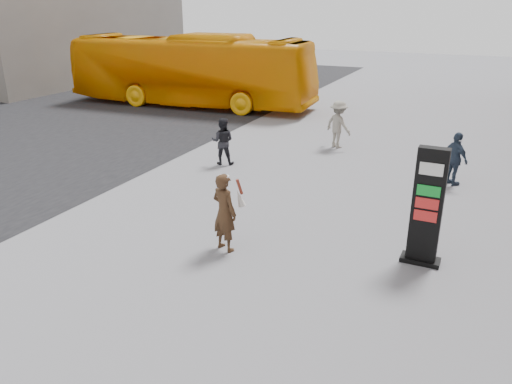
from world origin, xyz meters
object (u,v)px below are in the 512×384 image
at_px(pedestrian_a, 223,141).
at_px(pedestrian_c, 455,159).
at_px(woman, 225,211).
at_px(bus, 190,70).
at_px(info_pylon, 427,207).
at_px(pedestrian_b, 338,124).

height_order(pedestrian_a, pedestrian_c, pedestrian_c).
height_order(woman, pedestrian_a, woman).
bearing_deg(pedestrian_c, woman, 101.10).
relative_size(bus, pedestrian_c, 8.14).
distance_m(info_pylon, woman, 4.26).
distance_m(pedestrian_a, pedestrian_c, 7.41).
bearing_deg(pedestrian_b, pedestrian_c, 177.36).
bearing_deg(pedestrian_a, bus, -70.00).
relative_size(info_pylon, pedestrian_c, 1.56).
height_order(info_pylon, woman, info_pylon).
distance_m(bus, pedestrian_b, 10.64).
height_order(bus, pedestrian_b, bus).
relative_size(bus, pedestrian_a, 8.31).
relative_size(info_pylon, pedestrian_a, 1.59).
relative_size(woman, pedestrian_a, 1.13).
xyz_separation_m(info_pylon, pedestrian_c, (0.22, 5.43, -0.45)).
height_order(woman, pedestrian_c, woman).
bearing_deg(pedestrian_b, bus, 1.00).
bearing_deg(pedestrian_a, pedestrian_b, -146.52).
distance_m(info_pylon, pedestrian_c, 5.45).
bearing_deg(pedestrian_b, info_pylon, 145.40).
bearing_deg(bus, pedestrian_b, -120.28).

